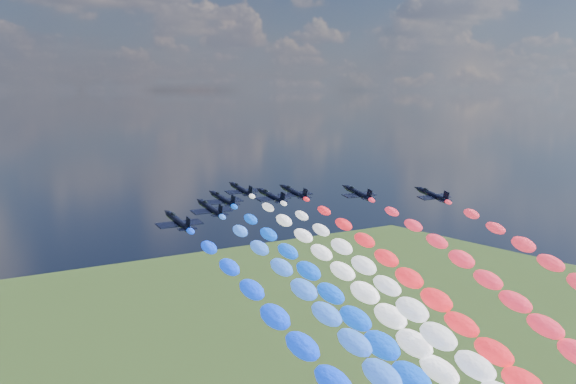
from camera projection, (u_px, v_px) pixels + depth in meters
jet_0 at (178, 221)px, 139.38m from camera, size 9.15×12.50×5.13m
jet_1 at (211, 208)px, 154.68m from camera, size 9.16×12.51×5.13m
trail_1 at (368, 378)px, 115.67m from camera, size 5.67×98.31×44.43m
jet_2 at (223, 199)px, 167.92m from camera, size 9.67×12.87×5.13m
trail_2 at (368, 349)px, 128.90m from camera, size 5.67×98.31×44.43m
jet_3 at (272, 196)px, 172.56m from camera, size 9.89×13.02×5.13m
trail_3 at (426, 340)px, 133.54m from camera, size 5.67×98.31×44.43m
jet_4 at (241, 190)px, 184.05m from camera, size 9.21×12.54×5.13m
trail_4 at (376, 320)px, 145.03m from camera, size 5.67×98.31×44.43m
jet_5 at (294, 192)px, 179.12m from camera, size 9.67×12.87×5.13m
trail_5 at (448, 328)px, 140.11m from camera, size 5.67×98.31×44.43m
jet_6 at (358, 193)px, 177.88m from camera, size 9.07×12.44×5.13m
trail_6 at (531, 330)px, 138.86m from camera, size 5.67×98.31×44.43m
jet_7 at (433, 195)px, 174.64m from camera, size 9.24×12.56×5.13m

